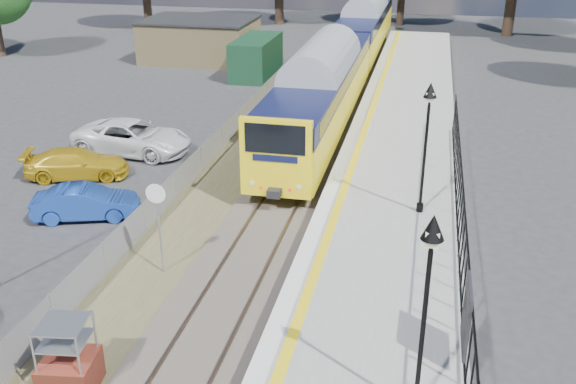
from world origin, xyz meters
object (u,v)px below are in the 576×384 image
(brick_plinth, at_px, (68,359))
(victorian_lamp_north, at_px, (428,118))
(victorian_lamp_south, at_px, (429,272))
(car_blue, at_px, (86,203))
(train, at_px, (348,49))
(car_yellow, at_px, (77,164))
(speed_sign, at_px, (158,213))
(car_white, at_px, (133,137))

(brick_plinth, bearing_deg, victorian_lamp_north, 52.16)
(victorian_lamp_south, bearing_deg, car_blue, 144.84)
(victorian_lamp_north, bearing_deg, train, 104.22)
(brick_plinth, xyz_separation_m, car_yellow, (-6.70, 12.32, -0.32))
(train, distance_m, car_yellow, 20.86)
(train, distance_m, speed_sign, 25.54)
(victorian_lamp_north, xyz_separation_m, brick_plinth, (-7.80, -10.04, -3.35))
(victorian_lamp_north, distance_m, car_yellow, 15.13)
(car_blue, bearing_deg, victorian_lamp_north, -102.36)
(victorian_lamp_south, bearing_deg, car_white, 131.18)
(speed_sign, xyz_separation_m, car_yellow, (-6.70, 6.77, -1.51))
(victorian_lamp_north, bearing_deg, car_blue, -173.83)
(brick_plinth, height_order, car_white, brick_plinth)
(car_blue, height_order, car_yellow, car_blue)
(train, height_order, speed_sign, train)
(brick_plinth, relative_size, car_white, 0.35)
(train, bearing_deg, victorian_lamp_north, -75.78)
(victorian_lamp_north, bearing_deg, car_white, 157.35)
(victorian_lamp_south, xyz_separation_m, victorian_lamp_north, (-0.20, 10.00, 0.00))
(victorian_lamp_south, xyz_separation_m, brick_plinth, (-8.00, -0.04, -3.35))
(victorian_lamp_south, bearing_deg, victorian_lamp_north, 91.15)
(car_blue, height_order, car_white, car_white)
(car_blue, bearing_deg, train, -35.62)
(victorian_lamp_south, relative_size, car_blue, 1.20)
(victorian_lamp_north, bearing_deg, speed_sign, -150.06)
(victorian_lamp_south, height_order, brick_plinth, victorian_lamp_south)
(car_white, bearing_deg, victorian_lamp_south, -133.98)
(train, xyz_separation_m, car_blue, (-6.84, -22.23, -1.71))
(brick_plinth, distance_m, car_blue, 9.75)
(brick_plinth, height_order, speed_sign, speed_sign)
(car_yellow, distance_m, car_white, 3.50)
(victorian_lamp_north, height_order, speed_sign, victorian_lamp_north)
(victorian_lamp_north, height_order, car_yellow, victorian_lamp_north)
(speed_sign, distance_m, car_blue, 5.59)
(speed_sign, relative_size, car_white, 0.56)
(brick_plinth, bearing_deg, car_blue, 116.41)
(car_yellow, bearing_deg, train, -43.42)
(train, xyz_separation_m, brick_plinth, (-2.50, -30.96, -1.39))
(brick_plinth, relative_size, car_yellow, 0.46)
(train, bearing_deg, car_blue, -107.09)
(victorian_lamp_south, distance_m, speed_sign, 9.95)
(victorian_lamp_north, xyz_separation_m, car_yellow, (-14.50, 2.27, -3.67))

